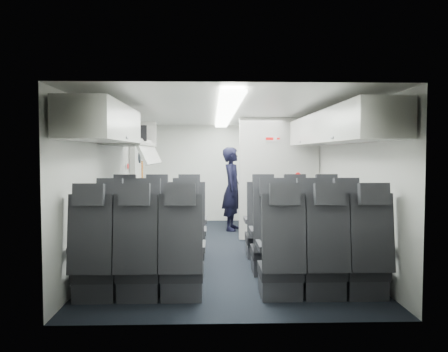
{
  "coord_description": "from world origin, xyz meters",
  "views": [
    {
      "loc": [
        -0.21,
        -6.83,
        1.53
      ],
      "look_at": [
        0.0,
        0.4,
        1.15
      ],
      "focal_mm": 35.0,
      "sensor_mm": 36.0,
      "label": 1
    }
  ],
  "objects": [
    {
      "name": "seat_row_rear",
      "position": [
        -0.0,
        -2.33,
        0.4
      ],
      "size": [
        3.33,
        0.56,
        1.24
      ],
      "color": "#27272A",
      "rests_on": "cabin_shell"
    },
    {
      "name": "overhead_bin_right_front",
      "position": [
        1.4,
        -0.25,
        1.86
      ],
      "size": [
        0.53,
        1.7,
        0.4
      ],
      "color": "silver",
      "rests_on": "cabin_shell"
    },
    {
      "name": "overhead_bin_right_rear",
      "position": [
        1.4,
        -2.0,
        1.86
      ],
      "size": [
        0.53,
        1.8,
        0.4
      ],
      "color": "silver",
      "rests_on": "cabin_shell"
    },
    {
      "name": "boarding_door",
      "position": [
        -1.64,
        1.55,
        0.95
      ],
      "size": [
        0.12,
        1.27,
        1.86
      ],
      "color": "silver",
      "rests_on": "cabin_shell"
    },
    {
      "name": "carry_on_bag",
      "position": [
        -1.38,
        -0.29,
        1.82
      ],
      "size": [
        0.44,
        0.35,
        0.23
      ],
      "primitive_type": "cube",
      "rotation": [
        0.0,
        0.0,
        0.23
      ],
      "color": "black",
      "rests_on": "overhead_bin_left_front_open"
    },
    {
      "name": "galley_unit",
      "position": [
        0.95,
        2.72,
        0.95
      ],
      "size": [
        0.85,
        0.52,
        1.9
      ],
      "color": "#939399",
      "rests_on": "cabin_shell"
    },
    {
      "name": "overhead_bin_left_front_open",
      "position": [
        -1.44,
        -0.25,
        1.74
      ],
      "size": [
        0.64,
        1.7,
        0.72
      ],
      "color": "#9E9E93",
      "rests_on": "cabin_shell"
    },
    {
      "name": "seat_row_front",
      "position": [
        -0.0,
        -0.53,
        0.4
      ],
      "size": [
        3.33,
        0.56,
        1.24
      ],
      "color": "#27272A",
      "rests_on": "cabin_shell"
    },
    {
      "name": "flight_attendant",
      "position": [
        0.21,
        1.79,
        0.82
      ],
      "size": [
        0.51,
        0.67,
        1.65
      ],
      "primitive_type": "imported",
      "rotation": [
        0.0,
        0.0,
        1.36
      ],
      "color": "black",
      "rests_on": "ground"
    },
    {
      "name": "overhead_bin_left_rear",
      "position": [
        -1.4,
        -2.0,
        1.86
      ],
      "size": [
        0.53,
        1.8,
        0.4
      ],
      "color": "silver",
      "rests_on": "cabin_shell"
    },
    {
      "name": "cabin_shell",
      "position": [
        0.0,
        0.0,
        1.12
      ],
      "size": [
        3.41,
        6.01,
        2.16
      ],
      "color": "black",
      "rests_on": "ground"
    },
    {
      "name": "seat_row_mid",
      "position": [
        -0.0,
        -1.43,
        0.4
      ],
      "size": [
        3.33,
        0.56,
        1.24
      ],
      "color": "#27272A",
      "rests_on": "cabin_shell"
    },
    {
      "name": "bulkhead_partition",
      "position": [
        0.98,
        0.8,
        1.08
      ],
      "size": [
        1.4,
        0.15,
        2.13
      ],
      "color": "silver",
      "rests_on": "cabin_shell"
    },
    {
      "name": "papers",
      "position": [
        0.4,
        1.74,
        1.04
      ],
      "size": [
        0.2,
        0.05,
        0.14
      ],
      "primitive_type": "cube",
      "rotation": [
        0.0,
        0.0,
        -0.15
      ],
      "color": "white",
      "rests_on": "flight_attendant"
    }
  ]
}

